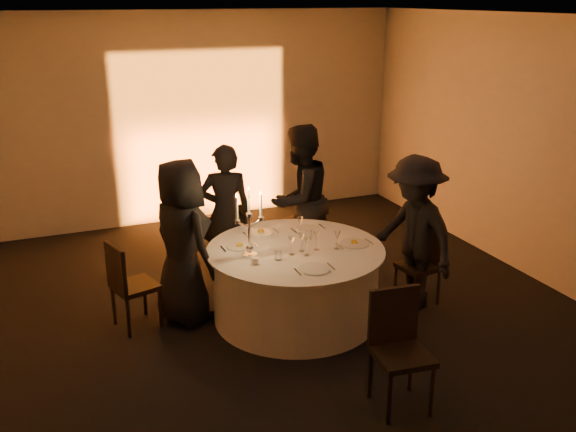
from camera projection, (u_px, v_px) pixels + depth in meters
name	position (u px, v px, depth m)	size (l,w,h in m)	color
floor	(295.00, 317.00, 6.70)	(7.00, 7.00, 0.00)	black
ceiling	(297.00, 16.00, 5.72)	(7.00, 7.00, 0.00)	silver
wall_back	(201.00, 118.00, 9.27)	(7.00, 7.00, 0.00)	#B5B0A8
wall_front	(574.00, 356.00, 3.15)	(7.00, 7.00, 0.00)	#B5B0A8
wall_right	(538.00, 151.00, 7.29)	(7.00, 7.00, 0.00)	#B5B0A8
uplighter_fixture	(211.00, 219.00, 9.48)	(0.25, 0.12, 0.10)	black
banquet_table	(295.00, 283.00, 6.57)	(1.80, 1.80, 0.77)	black
chair_left	(127.00, 281.00, 6.31)	(0.49, 0.49, 0.91)	black
chair_back_left	(231.00, 234.00, 7.63)	(0.44, 0.45, 0.88)	black
chair_back_right	(299.00, 219.00, 8.18)	(0.49, 0.49, 0.85)	black
chair_right	(424.00, 260.00, 6.90)	(0.43, 0.42, 0.86)	black
chair_front	(398.00, 342.00, 5.13)	(0.47, 0.47, 0.98)	black
guest_left	(182.00, 242.00, 6.40)	(0.83, 0.54, 1.69)	black
guest_back_left	(226.00, 213.00, 7.36)	(0.59, 0.39, 1.62)	black
guest_back_right	(300.00, 200.00, 7.56)	(0.87, 0.68, 1.79)	black
guest_right	(414.00, 234.00, 6.67)	(1.07, 0.62, 1.66)	black
plate_left	(239.00, 246.00, 6.47)	(0.36, 0.26, 0.08)	white
plate_back_left	(261.00, 232.00, 6.85)	(0.36, 0.26, 0.08)	white
plate_back_right	(308.00, 228.00, 6.97)	(0.35, 0.26, 0.01)	white
plate_right	(354.00, 243.00, 6.55)	(0.36, 0.29, 0.08)	white
plate_front	(315.00, 269.00, 5.94)	(0.36, 0.29, 0.01)	white
coffee_cup	(255.00, 261.00, 6.06)	(0.11, 0.11, 0.07)	white
candelabra	(249.00, 232.00, 6.18)	(0.30, 0.14, 0.71)	silver
wine_glass_a	(337.00, 236.00, 6.38)	(0.07, 0.07, 0.19)	white
wine_glass_b	(317.00, 237.00, 6.36)	(0.07, 0.07, 0.19)	white
wine_glass_c	(302.00, 238.00, 6.33)	(0.07, 0.07, 0.19)	white
wine_glass_d	(300.00, 222.00, 6.79)	(0.07, 0.07, 0.19)	white
wine_glass_e	(292.00, 242.00, 6.24)	(0.07, 0.07, 0.19)	white
wine_glass_f	(307.00, 242.00, 6.22)	(0.07, 0.07, 0.19)	white
tumbler_a	(278.00, 256.00, 6.15)	(0.07, 0.07, 0.09)	white
tumbler_b	(309.00, 235.00, 6.68)	(0.07, 0.07, 0.09)	white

